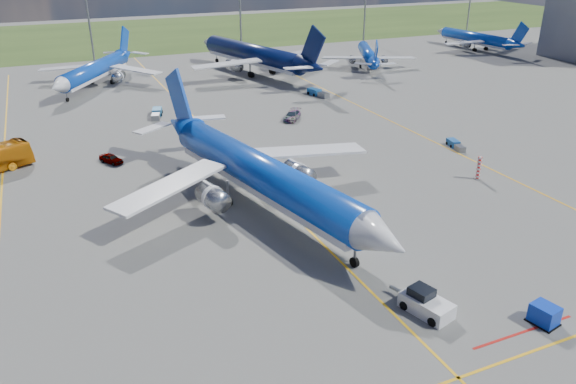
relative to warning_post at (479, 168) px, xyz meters
name	(u,v)px	position (x,y,z in m)	size (l,w,h in m)	color
ground	(327,248)	(-26.00, -8.00, -1.50)	(400.00, 400.00, 0.00)	#51514F
grass_strip	(112,36)	(-26.00, 142.00, -1.50)	(400.00, 80.00, 0.01)	#2D4719
taxiway_lines	(237,158)	(-25.83, 19.70, -1.49)	(60.25, 160.00, 0.02)	gold
floodlight_masts	(167,6)	(-16.00, 102.00, 11.06)	(202.20, 0.50, 22.70)	slate
warning_post	(479,168)	(0.00, 0.00, 0.00)	(0.50, 0.50, 3.00)	red
bg_jet_nnw	(97,86)	(-38.73, 72.36, -1.50)	(28.93, 37.97, 9.94)	#0D40BA
bg_jet_n	(254,73)	(-3.90, 71.16, -1.50)	(36.67, 48.13, 12.60)	#07123F
bg_jet_ne	(367,66)	(24.40, 67.30, -1.50)	(24.00, 31.50, 8.25)	#0D40BA
bg_jet_ene	(474,50)	(64.31, 75.26, -1.50)	(26.32, 34.55, 9.05)	#0D40BA
main_airliner	(263,208)	(-28.51, 3.06, -1.50)	(35.71, 46.87, 12.28)	#0D40BA
pushback_tug	(425,303)	(-23.49, -20.66, -0.68)	(3.32, 6.11, 2.03)	silver
uld_container	(544,314)	(-15.71, -25.72, -0.69)	(1.62, 2.02, 1.62)	#0D32B8
service_car_a	(111,159)	(-42.30, 24.95, -0.87)	(1.50, 3.73, 1.27)	#999999
service_car_b	(230,153)	(-26.74, 20.21, -0.81)	(2.29, 4.97, 1.38)	#999999
service_car_c	(292,116)	(-11.04, 33.53, -0.74)	(2.12, 5.22, 1.51)	#999999
baggage_tug_w	(455,145)	(5.24, 10.79, -1.05)	(2.04, 4.41, 0.96)	#184E94
baggage_tug_c	(157,113)	(-31.87, 44.92, -0.94)	(2.88, 5.53, 1.20)	#195E96
baggage_tug_e	(317,93)	(0.28, 46.49, -0.94)	(2.62, 5.55, 1.21)	#1B5AA3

